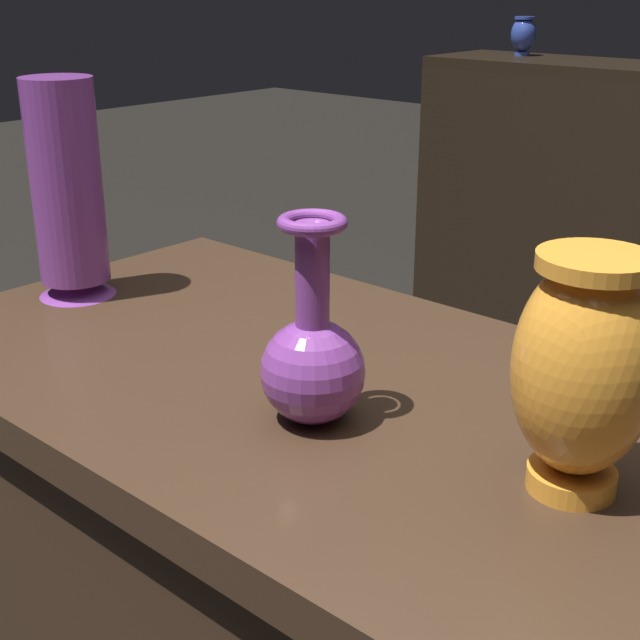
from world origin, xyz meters
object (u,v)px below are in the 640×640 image
at_px(vase_centerpiece, 313,357).
at_px(vase_tall_behind, 584,368).
at_px(vase_left_accent, 67,192).
at_px(shelf_vase_far_left, 523,34).

bearing_deg(vase_centerpiece, vase_tall_behind, 11.96).
distance_m(vase_centerpiece, vase_tall_behind, 0.30).
relative_size(vase_left_accent, shelf_vase_far_left, 2.44).
bearing_deg(shelf_vase_far_left, vase_tall_behind, -58.82).
bearing_deg(vase_tall_behind, vase_left_accent, 179.85).
relative_size(vase_centerpiece, vase_left_accent, 0.71).
xyz_separation_m(vase_left_accent, shelf_vase_far_left, (-0.54, 2.28, 0.10)).
height_order(vase_centerpiece, vase_tall_behind, vase_tall_behind).
bearing_deg(vase_centerpiece, vase_left_accent, 173.56).
distance_m(vase_tall_behind, shelf_vase_far_left, 2.67).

